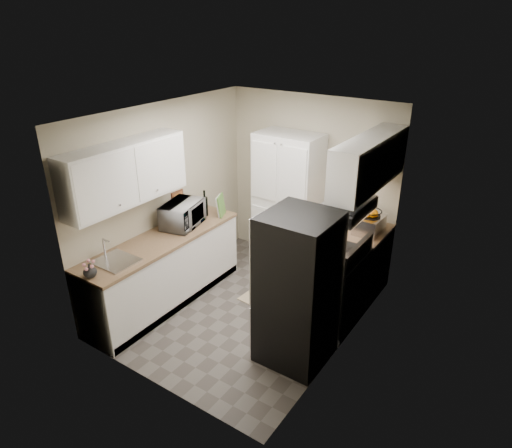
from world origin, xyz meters
name	(u,v)px	position (x,y,z in m)	size (l,w,h in m)	color
ground	(247,309)	(0.00, 0.00, 0.00)	(3.20, 3.20, 0.00)	#56514C
room_shell	(244,190)	(-0.02, -0.01, 1.63)	(2.64, 3.24, 2.52)	beige
pantry_cabinet	(287,202)	(-0.20, 1.32, 1.00)	(0.90, 0.55, 2.00)	white
base_cabinet_left	(165,271)	(-0.99, -0.43, 0.44)	(0.60, 2.30, 0.88)	white
countertop_left	(162,240)	(-0.99, -0.43, 0.90)	(0.63, 2.33, 0.04)	#846647
base_cabinet_right	(358,262)	(0.99, 1.19, 0.44)	(0.60, 0.80, 0.88)	white
countertop_right	(362,231)	(0.99, 1.19, 0.90)	(0.63, 0.83, 0.04)	#846647
electric_range	(331,286)	(0.97, 0.39, 0.48)	(0.71, 0.78, 1.13)	#B7B7BC
refrigerator	(298,289)	(0.94, -0.41, 0.85)	(0.70, 0.72, 1.70)	#B7B7BC
microwave	(183,214)	(-1.02, 0.00, 1.08)	(0.58, 0.40, 0.32)	silver
wine_bottle	(205,204)	(-1.00, 0.43, 1.09)	(0.08, 0.08, 0.33)	black
flower_vase	(90,271)	(-0.96, -1.52, 1.00)	(0.14, 0.14, 0.15)	white
cutting_board	(221,205)	(-0.81, 0.55, 1.07)	(0.02, 0.24, 0.30)	#548D39
toaster_oven	(369,225)	(1.09, 1.16, 1.03)	(0.31, 0.39, 0.23)	#B8B7BC
fruit_basket	(371,212)	(1.09, 1.17, 1.21)	(0.28, 0.28, 0.12)	orange
kitchen_mat	(270,292)	(0.05, 0.48, 0.01)	(0.50, 0.80, 0.01)	tan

